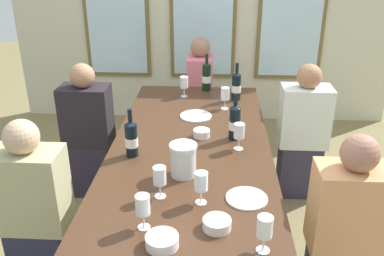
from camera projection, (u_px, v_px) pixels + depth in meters
name	position (u px, v px, depth m)	size (l,w,h in m)	color
ground_plane	(191.00, 234.00, 3.04)	(12.00, 12.00, 0.00)	olive
dining_table	(191.00, 152.00, 2.76)	(1.02, 2.28, 0.74)	#432919
white_plate_0	(247.00, 198.00, 2.14)	(0.22, 0.22, 0.01)	white
white_plate_1	(196.00, 116.00, 3.14)	(0.24, 0.24, 0.01)	white
metal_pitcher	(183.00, 160.00, 2.33)	(0.16, 0.16, 0.19)	silver
wine_bottle_0	(235.00, 122.00, 2.75)	(0.08, 0.08, 0.32)	black
wine_bottle_1	(131.00, 138.00, 2.53)	(0.08, 0.08, 0.31)	black
wine_bottle_2	(236.00, 86.00, 3.42)	(0.08, 0.08, 0.31)	black
wine_bottle_3	(207.00, 76.00, 3.64)	(0.08, 0.08, 0.32)	black
tasting_bowl_0	(202.00, 133.00, 2.81)	(0.11, 0.11, 0.05)	white
tasting_bowl_1	(217.00, 224.00, 1.92)	(0.13, 0.13, 0.05)	white
tasting_bowl_2	(162.00, 241.00, 1.81)	(0.15, 0.15, 0.05)	white
wine_glass_0	(225.00, 95.00, 3.23)	(0.07, 0.07, 0.17)	white
wine_glass_1	(160.00, 177.00, 2.12)	(0.07, 0.07, 0.17)	white
wine_glass_2	(265.00, 228.00, 1.74)	(0.07, 0.07, 0.17)	white
wine_glass_3	(143.00, 206.00, 1.88)	(0.07, 0.07, 0.17)	white
wine_glass_4	(184.00, 83.00, 3.49)	(0.07, 0.07, 0.17)	white
wine_glass_5	(201.00, 183.00, 2.07)	(0.07, 0.07, 0.17)	white
wine_glass_6	(239.00, 132.00, 2.61)	(0.07, 0.07, 0.17)	white
seated_person_0	(89.00, 134.00, 3.35)	(0.38, 0.24, 1.11)	#2A2334
seated_person_1	(302.00, 135.00, 3.34)	(0.38, 0.24, 1.11)	#302C40
seated_person_2	(36.00, 214.00, 2.38)	(0.38, 0.24, 1.11)	#25273E
seated_person_3	(345.00, 235.00, 2.22)	(0.38, 0.24, 1.11)	#372E36
seated_person_4	(200.00, 96.00, 4.18)	(0.24, 0.38, 1.11)	#213933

